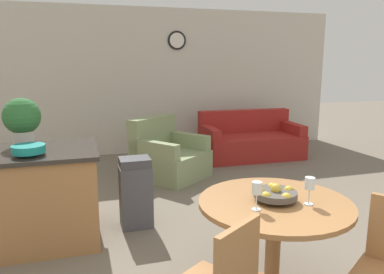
{
  "coord_description": "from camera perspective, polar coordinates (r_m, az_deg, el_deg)",
  "views": [
    {
      "loc": [
        -1.06,
        -1.41,
        1.74
      ],
      "look_at": [
        0.06,
        2.29,
        0.95
      ],
      "focal_mm": 35.0,
      "sensor_mm": 36.0,
      "label": 1
    }
  ],
  "objects": [
    {
      "name": "fruit_bowl",
      "position": [
        2.78,
        12.55,
        -8.43
      ],
      "size": [
        0.31,
        0.31,
        0.13
      ],
      "color": "#4C4742",
      "rests_on": "dining_table"
    },
    {
      "name": "wine_glass_left",
      "position": [
        2.57,
        9.85,
        -7.85
      ],
      "size": [
        0.07,
        0.07,
        0.2
      ],
      "color": "silver",
      "rests_on": "dining_table"
    },
    {
      "name": "potted_plant",
      "position": [
        3.99,
        -24.49,
        2.54
      ],
      "size": [
        0.36,
        0.36,
        0.47
      ],
      "color": "beige",
      "rests_on": "kitchen_island"
    },
    {
      "name": "couch",
      "position": [
        6.94,
        8.85,
        -0.67
      ],
      "size": [
        1.8,
        0.98,
        0.83
      ],
      "rotation": [
        0.0,
        0.0,
        -0.03
      ],
      "color": "maroon",
      "rests_on": "ground_plane"
    },
    {
      "name": "armchair",
      "position": [
        5.68,
        -3.7,
        -3.14
      ],
      "size": [
        1.27,
        1.28,
        0.9
      ],
      "rotation": [
        0.0,
        0.0,
        0.65
      ],
      "color": "gray",
      "rests_on": "ground_plane"
    },
    {
      "name": "teal_bowl",
      "position": [
        3.59,
        -23.64,
        -1.7
      ],
      "size": [
        0.28,
        0.28,
        0.09
      ],
      "color": "teal",
      "rests_on": "kitchen_island"
    },
    {
      "name": "wine_glass_right",
      "position": [
        2.75,
        17.5,
        -6.92
      ],
      "size": [
        0.07,
        0.07,
        0.2
      ],
      "color": "silver",
      "rests_on": "dining_table"
    },
    {
      "name": "wall_back",
      "position": [
        7.14,
        -8.34,
        8.33
      ],
      "size": [
        8.0,
        0.09,
        2.7
      ],
      "color": "beige",
      "rests_on": "ground_plane"
    },
    {
      "name": "dining_table",
      "position": [
        2.86,
        12.39,
        -12.65
      ],
      "size": [
        1.11,
        1.11,
        0.75
      ],
      "color": "#9E6B3D",
      "rests_on": "ground_plane"
    },
    {
      "name": "kitchen_island",
      "position": [
        3.92,
        -22.22,
        -8.32
      ],
      "size": [
        1.12,
        0.9,
        0.92
      ],
      "color": "#9E6B3D",
      "rests_on": "ground_plane"
    },
    {
      "name": "trash_bin",
      "position": [
        4.03,
        -8.57,
        -8.39
      ],
      "size": [
        0.33,
        0.27,
        0.75
      ],
      "color": "#47474C",
      "rests_on": "ground_plane"
    }
  ]
}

